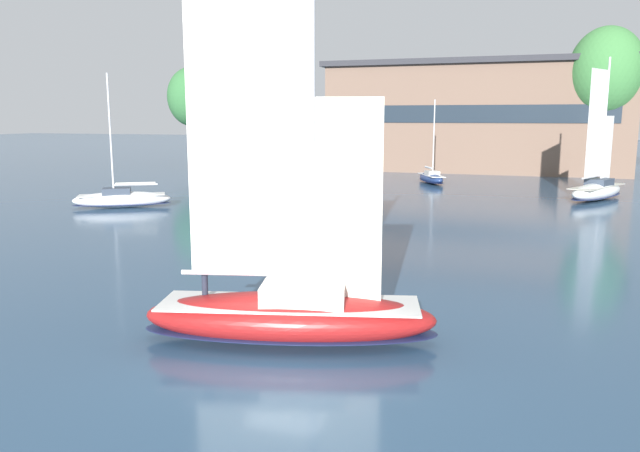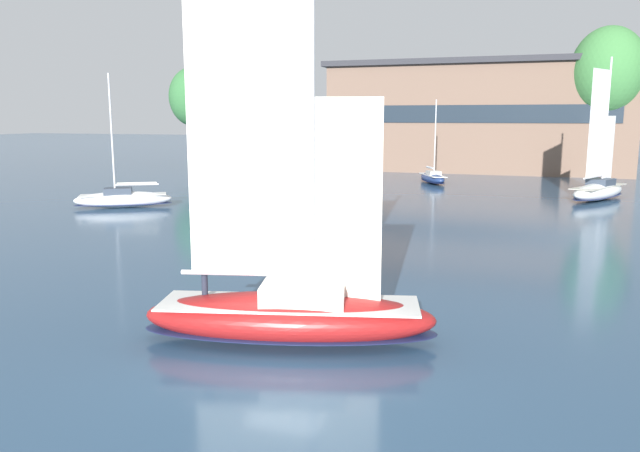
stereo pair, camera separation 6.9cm
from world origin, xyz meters
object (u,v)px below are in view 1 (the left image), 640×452
Objects in this scene: sailboat_moored_mid_channel at (431,177)px; sailboat_moored_far_slip at (597,189)px; tree_shore_left at (191,97)px; tree_shore_right at (606,72)px; sailboat_main at (290,310)px; sailboat_moored_near_marina at (122,199)px.

sailboat_moored_far_slip is at bearing -30.09° from sailboat_moored_mid_channel.
tree_shore_left is at bearing 157.12° from sailboat_moored_far_slip.
tree_shore_right is 25.27m from sailboat_moored_mid_channel.
tree_shore_left is 0.81× the size of tree_shore_right.
sailboat_moored_mid_channel is at bearing -19.54° from tree_shore_left.
sailboat_main is at bearing -106.78° from sailboat_moored_far_slip.
sailboat_moored_far_slip is (12.30, 40.79, -0.06)m from sailboat_main.
sailboat_main is at bearing -102.68° from tree_shore_right.
sailboat_main is 33.30m from sailboat_moored_near_marina.
tree_shore_right is 25.52m from sailboat_moored_far_slip.
sailboat_moored_near_marina is 1.17× the size of sailboat_moored_mid_channel.
sailboat_moored_near_marina is 0.86× the size of sailboat_moored_far_slip.
tree_shore_right is at bearing 84.94° from sailboat_moored_far_slip.
sailboat_moored_mid_channel is (36.99, -13.12, -9.28)m from tree_shore_left.
sailboat_main is (-14.32, -63.62, -11.18)m from tree_shore_right.
tree_shore_left is 1.59× the size of sailboat_moored_mid_channel.
tree_shore_right reaches higher than sailboat_moored_near_marina.
tree_shore_right is at bearing 46.62° from sailboat_moored_near_marina.
sailboat_main is 42.61m from sailboat_moored_far_slip.
tree_shore_left is at bearing -179.40° from tree_shore_right.
tree_shore_right is at bearing 0.60° from tree_shore_left.
tree_shore_left is at bearing 160.46° from sailboat_moored_mid_channel.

